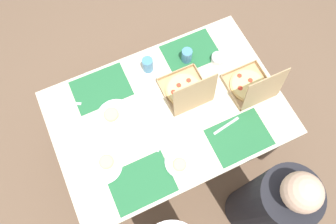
{
  "coord_description": "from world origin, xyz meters",
  "views": [
    {
      "loc": [
        0.3,
        0.64,
        2.54
      ],
      "look_at": [
        0.0,
        0.0,
        0.73
      ],
      "focal_mm": 33.2,
      "sensor_mm": 36.0,
      "label": 1
    }
  ],
  "objects_px": {
    "diner_left_seat": "(265,203)",
    "condiment_bowl": "(218,59)",
    "cup_red": "(148,65)",
    "pizza_box_center": "(186,91)",
    "cup_dark": "(187,56)",
    "plate_near_left": "(104,165)",
    "plate_near_right": "(182,162)",
    "plate_middle": "(115,117)",
    "pizza_box_corner_right": "(251,86)"
  },
  "relations": [
    {
      "from": "diner_left_seat",
      "to": "plate_middle",
      "type": "bearing_deg",
      "value": -53.13
    },
    {
      "from": "plate_near_right",
      "to": "diner_left_seat",
      "type": "xyz_separation_m",
      "value": [
        -0.38,
        0.42,
        -0.2
      ]
    },
    {
      "from": "plate_near_left",
      "to": "condiment_bowl",
      "type": "relative_size",
      "value": 2.47
    },
    {
      "from": "plate_near_left",
      "to": "cup_red",
      "type": "relative_size",
      "value": 2.07
    },
    {
      "from": "pizza_box_corner_right",
      "to": "cup_red",
      "type": "distance_m",
      "value": 0.68
    },
    {
      "from": "plate_near_left",
      "to": "cup_red",
      "type": "bearing_deg",
      "value": -135.51
    },
    {
      "from": "pizza_box_center",
      "to": "condiment_bowl",
      "type": "relative_size",
      "value": 3.48
    },
    {
      "from": "diner_left_seat",
      "to": "condiment_bowl",
      "type": "bearing_deg",
      "value": -98.13
    },
    {
      "from": "pizza_box_corner_right",
      "to": "cup_dark",
      "type": "distance_m",
      "value": 0.46
    },
    {
      "from": "pizza_box_corner_right",
      "to": "plate_near_left",
      "type": "relative_size",
      "value": 1.38
    },
    {
      "from": "pizza_box_center",
      "to": "diner_left_seat",
      "type": "relative_size",
      "value": 0.26
    },
    {
      "from": "cup_dark",
      "to": "condiment_bowl",
      "type": "height_order",
      "value": "cup_dark"
    },
    {
      "from": "plate_near_left",
      "to": "cup_dark",
      "type": "relative_size",
      "value": 2.19
    },
    {
      "from": "plate_near_right",
      "to": "cup_red",
      "type": "relative_size",
      "value": 1.91
    },
    {
      "from": "pizza_box_center",
      "to": "cup_red",
      "type": "height_order",
      "value": "pizza_box_center"
    },
    {
      "from": "cup_dark",
      "to": "cup_red",
      "type": "xyz_separation_m",
      "value": [
        0.26,
        -0.04,
        0.0
      ]
    },
    {
      "from": "plate_near_left",
      "to": "condiment_bowl",
      "type": "distance_m",
      "value": 1.0
    },
    {
      "from": "pizza_box_corner_right",
      "to": "cup_red",
      "type": "xyz_separation_m",
      "value": [
        0.53,
        -0.42,
        0.01
      ]
    },
    {
      "from": "plate_near_right",
      "to": "condiment_bowl",
      "type": "distance_m",
      "value": 0.73
    },
    {
      "from": "cup_red",
      "to": "condiment_bowl",
      "type": "height_order",
      "value": "cup_red"
    },
    {
      "from": "cup_dark",
      "to": "cup_red",
      "type": "height_order",
      "value": "cup_red"
    },
    {
      "from": "cup_red",
      "to": "condiment_bowl",
      "type": "bearing_deg",
      "value": 162.71
    },
    {
      "from": "cup_red",
      "to": "plate_near_left",
      "type": "bearing_deg",
      "value": 44.49
    },
    {
      "from": "pizza_box_corner_right",
      "to": "cup_red",
      "type": "relative_size",
      "value": 2.86
    },
    {
      "from": "pizza_box_corner_right",
      "to": "diner_left_seat",
      "type": "relative_size",
      "value": 0.25
    },
    {
      "from": "pizza_box_center",
      "to": "plate_near_left",
      "type": "bearing_deg",
      "value": 18.4
    },
    {
      "from": "cup_red",
      "to": "diner_left_seat",
      "type": "height_order",
      "value": "diner_left_seat"
    },
    {
      "from": "pizza_box_corner_right",
      "to": "cup_dark",
      "type": "xyz_separation_m",
      "value": [
        0.27,
        -0.37,
        0.0
      ]
    },
    {
      "from": "plate_middle",
      "to": "plate_near_right",
      "type": "bearing_deg",
      "value": 120.3
    },
    {
      "from": "plate_middle",
      "to": "condiment_bowl",
      "type": "bearing_deg",
      "value": -173.31
    },
    {
      "from": "condiment_bowl",
      "to": "pizza_box_center",
      "type": "bearing_deg",
      "value": 23.86
    },
    {
      "from": "plate_middle",
      "to": "diner_left_seat",
      "type": "distance_m",
      "value": 1.08
    },
    {
      "from": "plate_near_left",
      "to": "diner_left_seat",
      "type": "bearing_deg",
      "value": 143.69
    },
    {
      "from": "pizza_box_center",
      "to": "plate_near_left",
      "type": "height_order",
      "value": "pizza_box_center"
    },
    {
      "from": "pizza_box_corner_right",
      "to": "plate_near_right",
      "type": "xyz_separation_m",
      "value": [
        0.61,
        0.24,
        -0.04
      ]
    },
    {
      "from": "pizza_box_corner_right",
      "to": "cup_dark",
      "type": "bearing_deg",
      "value": -53.88
    },
    {
      "from": "pizza_box_center",
      "to": "cup_dark",
      "type": "distance_m",
      "value": 0.26
    },
    {
      "from": "pizza_box_corner_right",
      "to": "diner_left_seat",
      "type": "bearing_deg",
      "value": 71.54
    },
    {
      "from": "pizza_box_center",
      "to": "cup_red",
      "type": "relative_size",
      "value": 2.92
    },
    {
      "from": "pizza_box_center",
      "to": "plate_middle",
      "type": "distance_m",
      "value": 0.47
    },
    {
      "from": "pizza_box_center",
      "to": "cup_dark",
      "type": "bearing_deg",
      "value": -116.59
    },
    {
      "from": "condiment_bowl",
      "to": "pizza_box_corner_right",
      "type": "bearing_deg",
      "value": 107.29
    },
    {
      "from": "pizza_box_center",
      "to": "plate_middle",
      "type": "relative_size",
      "value": 1.31
    },
    {
      "from": "pizza_box_corner_right",
      "to": "plate_middle",
      "type": "distance_m",
      "value": 0.88
    },
    {
      "from": "plate_middle",
      "to": "condiment_bowl",
      "type": "relative_size",
      "value": 2.66
    },
    {
      "from": "cup_red",
      "to": "plate_near_right",
      "type": "bearing_deg",
      "value": 83.7
    },
    {
      "from": "pizza_box_corner_right",
      "to": "pizza_box_center",
      "type": "height_order",
      "value": "pizza_box_center"
    },
    {
      "from": "plate_middle",
      "to": "pizza_box_corner_right",
      "type": "bearing_deg",
      "value": 167.65
    },
    {
      "from": "pizza_box_center",
      "to": "plate_near_right",
      "type": "bearing_deg",
      "value": 60.42
    },
    {
      "from": "pizza_box_center",
      "to": "condiment_bowl",
      "type": "distance_m",
      "value": 0.33
    }
  ]
}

